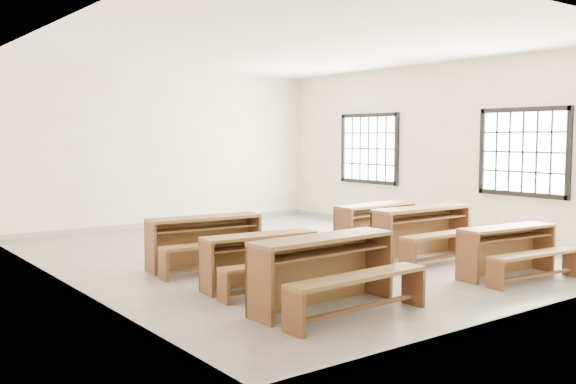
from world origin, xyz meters
TOP-DOWN VIEW (x-y plane):
  - room at (0.09, 0.00)m, footprint 8.50×8.50m
  - desk_set_0 at (-1.51, -2.71)m, footprint 1.78×0.97m
  - desk_set_1 at (-1.52, -1.50)m, footprint 1.54×0.90m
  - desk_set_2 at (-1.47, -0.04)m, footprint 1.70×1.01m
  - desk_set_3 at (1.46, -2.94)m, footprint 1.57×0.94m
  - desk_set_4 at (1.56, -1.39)m, footprint 1.76×0.95m
  - desk_set_5 at (1.67, -0.29)m, footprint 1.69×0.97m

SIDE VIEW (x-z plane):
  - desk_set_1 at x=-1.52m, z-range 0.05..0.72m
  - desk_set_3 at x=1.46m, z-range 0.06..0.73m
  - desk_set_2 at x=-1.47m, z-range 0.06..0.79m
  - desk_set_5 at x=1.67m, z-range 0.06..0.79m
  - desk_set_4 at x=1.56m, z-range 0.06..0.85m
  - desk_set_0 at x=-1.51m, z-range 0.07..0.85m
  - room at x=0.09m, z-range 0.54..3.74m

